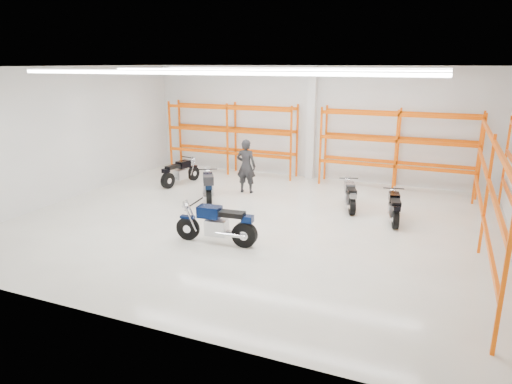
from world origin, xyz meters
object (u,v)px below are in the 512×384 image
at_px(standing_man, 246,166).
at_px(motorcycle_back_c, 350,196).
at_px(motorcycle_main, 219,225).
at_px(motorcycle_back_a, 179,173).
at_px(motorcycle_back_d, 394,208).
at_px(structural_column, 311,124).
at_px(motorcycle_back_b, 208,187).

bearing_deg(standing_man, motorcycle_back_c, 167.64).
xyz_separation_m(motorcycle_main, motorcycle_back_a, (-4.20, 4.80, -0.05)).
height_order(motorcycle_back_d, structural_column, structural_column).
bearing_deg(motorcycle_back_d, standing_man, 166.68).
relative_size(motorcycle_back_c, motorcycle_back_d, 0.98).
height_order(motorcycle_back_a, motorcycle_back_d, motorcycle_back_a).
height_order(motorcycle_back_d, standing_man, standing_man).
xyz_separation_m(motorcycle_back_b, structural_column, (2.28, 4.55, 1.73)).
bearing_deg(motorcycle_back_d, structural_column, 131.96).
xyz_separation_m(motorcycle_back_c, standing_man, (-3.92, 0.55, 0.55)).
distance_m(motorcycle_main, motorcycle_back_a, 6.38).
relative_size(motorcycle_back_a, motorcycle_back_b, 1.05).
height_order(motorcycle_main, standing_man, standing_man).
height_order(motorcycle_back_b, motorcycle_back_c, motorcycle_back_b).
xyz_separation_m(motorcycle_main, motorcycle_back_d, (4.02, 3.54, -0.09)).
height_order(motorcycle_main, motorcycle_back_d, motorcycle_main).
bearing_deg(motorcycle_back_a, standing_man, 0.27).
distance_m(motorcycle_back_a, motorcycle_back_d, 8.32).
distance_m(motorcycle_back_a, motorcycle_back_b, 2.63).
height_order(standing_man, structural_column, structural_column).
xyz_separation_m(motorcycle_back_b, standing_man, (0.72, 1.57, 0.46)).
relative_size(motorcycle_main, motorcycle_back_c, 1.25).
relative_size(motorcycle_back_b, structural_column, 0.43).
xyz_separation_m(motorcycle_main, motorcycle_back_b, (-2.08, 3.24, 0.00)).
bearing_deg(structural_column, motorcycle_back_b, -116.66).
bearing_deg(structural_column, motorcycle_back_a, -145.86).
bearing_deg(structural_column, motorcycle_back_d, -48.04).
distance_m(motorcycle_back_b, motorcycle_back_d, 6.11).
relative_size(motorcycle_back_b, motorcycle_back_d, 1.05).
xyz_separation_m(motorcycle_back_a, standing_man, (2.85, 0.01, 0.51)).
bearing_deg(motorcycle_main, motorcycle_back_b, 122.69).
bearing_deg(motorcycle_back_b, standing_man, 65.26).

